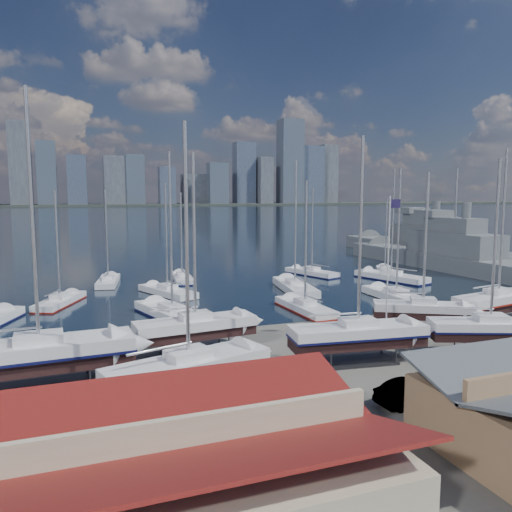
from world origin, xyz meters
name	(u,v)px	position (x,y,z in m)	size (l,w,h in m)	color
ground	(372,350)	(0.00, -10.00, 0.00)	(1400.00, 1400.00, 0.00)	#605E59
water	(107,214)	(0.00, 300.00, -0.15)	(1400.00, 600.00, 0.40)	#192B39
far_shore	(92,205)	(0.00, 560.00, 1.10)	(1400.00, 80.00, 2.20)	#2D332D
skyline	(83,171)	(-7.83, 553.76, 39.09)	(639.14, 43.80, 107.69)	#475166
shed_red	(195,470)	(-18.00, -26.00, 2.32)	(14.70, 9.45, 4.51)	#BFB293
sailboat_cradle_0	(40,354)	(-24.05, -9.37, 2.20)	(11.74, 3.75, 18.56)	#2D2D33
sailboat_cradle_1	(189,370)	(-15.79, -15.01, 2.08)	(10.40, 5.62, 16.18)	#2D2D33
sailboat_cradle_2	(196,327)	(-13.17, -5.72, 2.04)	(9.56, 3.46, 15.34)	#2D2D33
sailboat_cradle_3	(358,335)	(-2.65, -12.09, 2.08)	(10.33, 4.05, 16.24)	#2D2D33
sailboat_cradle_4	(423,310)	(7.34, -6.76, 1.98)	(8.64, 6.30, 14.14)	#2D2D33
sailboat_cradle_5	(490,329)	(7.89, -13.91, 2.01)	(9.40, 5.71, 14.81)	#2D2D33
sailboat_cradle_6	(498,301)	(16.12, -6.71, 2.09)	(10.50, 4.62, 16.38)	#2D2D33
sailboat_moored_1	(60,303)	(-23.41, 15.89, 0.31)	(5.82, 9.13, 13.26)	black
sailboat_moored_2	(108,282)	(-17.49, 27.46, 0.32)	(3.94, 9.22, 13.49)	black
sailboat_moored_3	(172,316)	(-12.88, 5.39, 0.31)	(6.24, 11.82, 17.02)	black
sailboat_moored_4	(168,293)	(-11.21, 17.28, 0.32)	(6.03, 9.76, 14.28)	black
sailboat_moored_5	(182,279)	(-7.43, 26.72, 0.31)	(3.29, 8.96, 13.10)	black
sailboat_moored_6	(305,309)	(0.74, 3.64, 0.31)	(3.01, 9.63, 14.27)	black
sailboat_moored_7	(295,289)	(4.43, 14.21, 0.32)	(4.97, 11.76, 17.21)	black
sailboat_moored_8	(312,273)	(12.13, 24.87, 0.31)	(5.50, 9.63, 13.89)	black
sailboat_moored_9	(396,298)	(13.12, 5.06, 0.32)	(3.23, 10.62, 15.92)	black
sailboat_moored_10	(391,279)	(20.71, 16.77, 0.31)	(6.41, 11.48, 16.54)	black
sailboat_moored_11	(385,272)	(23.61, 22.49, 0.31)	(6.17, 8.24, 12.28)	black
naval_ship_east	(453,260)	(36.42, 22.13, 1.66)	(9.46, 46.76, 18.18)	#585D61
naval_ship_west	(426,249)	(43.84, 37.88, 1.66)	(8.80, 47.14, 18.23)	#585D61
car_a	(253,432)	(-13.99, -21.08, 0.79)	(1.88, 4.66, 1.59)	gray
car_b	(411,392)	(-3.64, -19.56, 0.73)	(1.55, 4.44, 1.46)	gray
car_d	(507,386)	(2.57, -20.61, 0.66)	(1.85, 4.54, 1.32)	gray
flagpole	(389,258)	(2.93, -7.70, 6.95)	(1.06, 0.12, 12.06)	white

